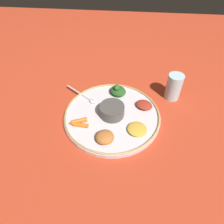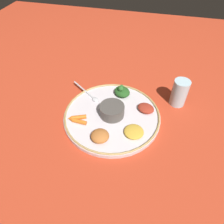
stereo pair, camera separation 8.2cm
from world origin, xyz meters
name	(u,v)px [view 2 (the right image)]	position (x,y,z in m)	size (l,w,h in m)	color
ground_plane	(112,117)	(0.00, 0.00, 0.00)	(2.40, 2.40, 0.00)	#B7381E
platter	(112,116)	(0.00, 0.00, 0.01)	(0.40, 0.40, 0.02)	silver
platter_rim	(112,114)	(0.00, 0.00, 0.02)	(0.39, 0.39, 0.01)	tan
center_bowl	(112,110)	(0.00, 0.00, 0.04)	(0.10, 0.10, 0.05)	#4C4742
spoon	(89,94)	(0.13, -0.09, 0.02)	(0.16, 0.12, 0.01)	silver
greens_pile	(122,91)	(-0.01, -0.13, 0.04)	(0.10, 0.10, 0.05)	#23511E
carrot_near_spoon	(77,118)	(0.13, 0.06, 0.03)	(0.08, 0.04, 0.02)	orange
carrot_outer	(78,121)	(0.12, 0.07, 0.03)	(0.07, 0.02, 0.02)	orange
mound_lentil_yellow	(134,132)	(-0.10, 0.07, 0.03)	(0.08, 0.07, 0.02)	gold
mound_beet	(146,108)	(-0.13, -0.06, 0.03)	(0.07, 0.06, 0.02)	maroon
mound_chickpea	(100,136)	(0.01, 0.13, 0.03)	(0.07, 0.07, 0.03)	#B2662D
drinking_glass	(179,94)	(-0.26, -0.15, 0.05)	(0.07, 0.07, 0.12)	silver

